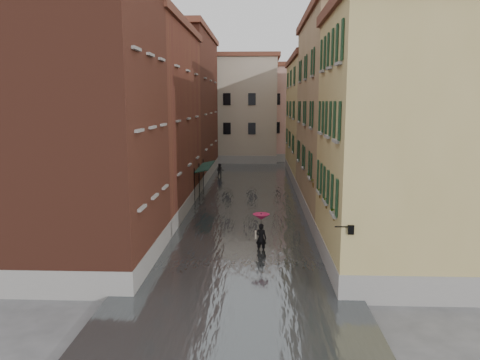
# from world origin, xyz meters

# --- Properties ---
(ground) EXTENTS (120.00, 120.00, 0.00)m
(ground) POSITION_xyz_m (0.00, 0.00, 0.00)
(ground) COLOR #505052
(ground) RESTS_ON ground
(floodwater) EXTENTS (10.00, 60.00, 0.20)m
(floodwater) POSITION_xyz_m (0.00, 13.00, 0.10)
(floodwater) COLOR #4C5255
(floodwater) RESTS_ON ground
(building_left_near) EXTENTS (6.00, 8.00, 13.00)m
(building_left_near) POSITION_xyz_m (-7.00, -2.00, 6.50)
(building_left_near) COLOR #5E2C1F
(building_left_near) RESTS_ON ground
(building_left_mid) EXTENTS (6.00, 14.00, 12.50)m
(building_left_mid) POSITION_xyz_m (-7.00, 9.00, 6.25)
(building_left_mid) COLOR brown
(building_left_mid) RESTS_ON ground
(building_left_far) EXTENTS (6.00, 16.00, 14.00)m
(building_left_far) POSITION_xyz_m (-7.00, 24.00, 7.00)
(building_left_far) COLOR #5E2C1F
(building_left_far) RESTS_ON ground
(building_right_near) EXTENTS (6.00, 8.00, 11.50)m
(building_right_near) POSITION_xyz_m (7.00, -2.00, 5.75)
(building_right_near) COLOR tan
(building_right_near) RESTS_ON ground
(building_right_mid) EXTENTS (6.00, 14.00, 13.00)m
(building_right_mid) POSITION_xyz_m (7.00, 9.00, 6.50)
(building_right_mid) COLOR tan
(building_right_mid) RESTS_ON ground
(building_right_far) EXTENTS (6.00, 16.00, 11.50)m
(building_right_far) POSITION_xyz_m (7.00, 24.00, 5.75)
(building_right_far) COLOR tan
(building_right_far) RESTS_ON ground
(building_end_cream) EXTENTS (12.00, 9.00, 13.00)m
(building_end_cream) POSITION_xyz_m (-3.00, 38.00, 6.50)
(building_end_cream) COLOR #B6A790
(building_end_cream) RESTS_ON ground
(building_end_pink) EXTENTS (10.00, 9.00, 12.00)m
(building_end_pink) POSITION_xyz_m (6.00, 40.00, 6.00)
(building_end_pink) COLOR #CE9B91
(building_end_pink) RESTS_ON ground
(awning_near) EXTENTS (1.09, 2.79, 2.80)m
(awning_near) POSITION_xyz_m (-3.49, 12.70, 2.46)
(awning_near) COLOR #142F24
(awning_near) RESTS_ON ground
(awning_far) EXTENTS (1.09, 2.88, 2.80)m
(awning_far) POSITION_xyz_m (-3.49, 15.54, 2.46)
(awning_far) COLOR #142F24
(awning_far) RESTS_ON ground
(wall_lantern) EXTENTS (0.71, 0.22, 0.35)m
(wall_lantern) POSITION_xyz_m (4.33, -6.00, 3.01)
(wall_lantern) COLOR black
(wall_lantern) RESTS_ON ground
(window_planters) EXTENTS (0.59, 10.44, 0.84)m
(window_planters) POSITION_xyz_m (4.12, 0.44, 3.51)
(window_planters) COLOR brown
(window_planters) RESTS_ON ground
(pedestrian_main) EXTENTS (0.90, 0.90, 2.06)m
(pedestrian_main) POSITION_xyz_m (1.02, 0.14, 1.24)
(pedestrian_main) COLOR black
(pedestrian_main) RESTS_ON ground
(pedestrian_far) EXTENTS (0.77, 0.61, 1.53)m
(pedestrian_far) POSITION_xyz_m (-3.04, 23.61, 0.76)
(pedestrian_far) COLOR black
(pedestrian_far) RESTS_ON ground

